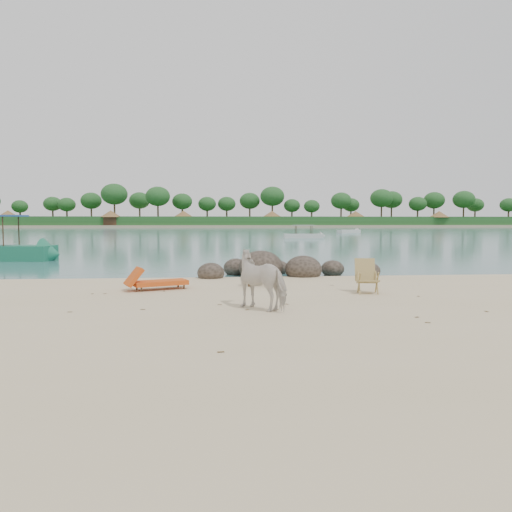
{
  "coord_description": "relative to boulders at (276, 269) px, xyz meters",
  "views": [
    {
      "loc": [
        -1.34,
        -10.27,
        1.87
      ],
      "look_at": [
        -0.22,
        2.0,
        1.0
      ],
      "focal_mm": 35.0,
      "sensor_mm": 36.0,
      "label": 1
    }
  ],
  "objects": [
    {
      "name": "boat_mid",
      "position": [
        8.12,
        38.02,
        0.99
      ],
      "size": [
        4.91,
        1.23,
        2.4
      ],
      "primitive_type": null,
      "rotation": [
        0.0,
        0.0,
        -0.03
      ],
      "color": "silver",
      "rests_on": "water"
    },
    {
      "name": "far_scenery",
      "position": [
        -0.86,
        130.11,
        2.93
      ],
      "size": [
        420.0,
        18.0,
        9.5
      ],
      "color": "#1E4C1E",
      "rests_on": "ground"
    },
    {
      "name": "far_shore",
      "position": [
        -0.89,
        163.42,
        -0.21
      ],
      "size": [
        420.0,
        90.0,
        1.4
      ],
      "primitive_type": "cube",
      "color": "tan",
      "rests_on": "ground"
    },
    {
      "name": "water",
      "position": [
        -0.89,
        83.42,
        -0.21
      ],
      "size": [
        400.0,
        400.0,
        0.0
      ],
      "primitive_type": "plane",
      "color": "#346768",
      "rests_on": "ground"
    },
    {
      "name": "dead_leaves",
      "position": [
        -1.3,
        -5.88,
        -0.21
      ],
      "size": [
        8.66,
        7.25,
        0.0
      ],
      "color": "brown",
      "rests_on": "ground"
    },
    {
      "name": "boulders",
      "position": [
        0.0,
        0.0,
        0.0
      ],
      "size": [
        6.22,
        2.77,
        1.13
      ],
      "rotation": [
        0.0,
        0.0,
        0.3
      ],
      "color": "#2D261E",
      "rests_on": "ground"
    },
    {
      "name": "cow",
      "position": [
        -1.12,
        -6.5,
        0.41
      ],
      "size": [
        1.49,
        1.53,
        1.24
      ],
      "primitive_type": "imported",
      "rotation": [
        0.0,
        0.0,
        3.89
      ],
      "color": "beige",
      "rests_on": "ground"
    },
    {
      "name": "deck_chair",
      "position": [
        1.75,
        -4.61,
        0.23
      ],
      "size": [
        0.64,
        0.69,
        0.88
      ],
      "primitive_type": null,
      "rotation": [
        0.0,
        0.0,
        -0.14
      ],
      "color": "tan",
      "rests_on": "ground"
    },
    {
      "name": "boat_far",
      "position": [
        19.77,
        61.03,
        0.09
      ],
      "size": [
        4.93,
        3.95,
        0.6
      ],
      "primitive_type": null,
      "rotation": [
        0.0,
        0.0,
        0.61
      ],
      "color": "silver",
      "rests_on": "water"
    },
    {
      "name": "side_table",
      "position": [
        -0.89,
        -2.96,
        0.05
      ],
      "size": [
        0.69,
        0.48,
        0.53
      ],
      "primitive_type": null,
      "rotation": [
        0.0,
        0.0,
        -0.08
      ],
      "color": "#352215",
      "rests_on": "ground"
    },
    {
      "name": "lounge_chair",
      "position": [
        -3.57,
        -3.36,
        0.05
      ],
      "size": [
        1.88,
        1.24,
        0.53
      ],
      "primitive_type": null,
      "rotation": [
        0.0,
        0.0,
        0.38
      ],
      "color": "#C15316",
      "rests_on": "ground"
    }
  ]
}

